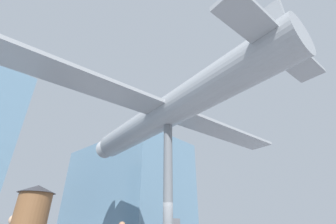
# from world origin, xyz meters

# --- Properties ---
(glass_pavilion_right) EXTENTS (8.22, 14.01, 10.85)m
(glass_pavilion_right) POSITION_xyz_m (8.92, 14.22, 5.14)
(glass_pavilion_right) COLOR #60849E
(glass_pavilion_right) RESTS_ON ground_plane
(support_pylon_central) EXTENTS (0.45, 0.45, 6.31)m
(support_pylon_central) POSITION_xyz_m (0.00, 0.00, 3.16)
(support_pylon_central) COLOR slate
(support_pylon_central) RESTS_ON ground_plane
(suspended_airplane) EXTENTS (18.62, 15.79, 2.89)m
(suspended_airplane) POSITION_xyz_m (0.04, 0.19, 7.17)
(suspended_airplane) COLOR #93999E
(suspended_airplane) RESTS_ON support_pylon_central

